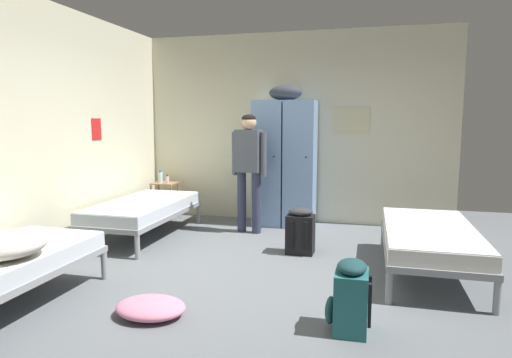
{
  "coord_description": "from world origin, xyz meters",
  "views": [
    {
      "loc": [
        1.16,
        -4.22,
        1.57
      ],
      "look_at": [
        0.0,
        0.25,
        0.95
      ],
      "focal_mm": 30.98,
      "sensor_mm": 36.0,
      "label": 1
    }
  ],
  "objects": [
    {
      "name": "person_traveler",
      "position": [
        -0.46,
        1.63,
        0.99
      ],
      "size": [
        0.51,
        0.27,
        1.64
      ],
      "color": "#2D334C",
      "rests_on": "ground_plane"
    },
    {
      "name": "shelf_unit",
      "position": [
        -2.03,
        2.19,
        0.35
      ],
      "size": [
        0.38,
        0.3,
        0.57
      ],
      "color": "#99704C",
      "rests_on": "ground_plane"
    },
    {
      "name": "backpack_teal",
      "position": [
        1.05,
        -1.02,
        0.26
      ],
      "size": [
        0.34,
        0.32,
        0.55
      ],
      "color": "#23666B",
      "rests_on": "ground_plane"
    },
    {
      "name": "room_backdrop",
      "position": [
        -1.2,
        1.23,
        1.44
      ],
      "size": [
        4.77,
        5.03,
        2.88
      ],
      "color": "beige",
      "rests_on": "ground_plane"
    },
    {
      "name": "water_bottle",
      "position": [
        -2.11,
        2.21,
        0.66
      ],
      "size": [
        0.07,
        0.07,
        0.2
      ],
      "color": "#B2DBEA",
      "rests_on": "shelf_unit"
    },
    {
      "name": "ground_plane",
      "position": [
        0.0,
        0.0,
        0.0
      ],
      "size": [
        7.95,
        7.95,
        0.0
      ],
      "primitive_type": "plane",
      "color": "slate"
    },
    {
      "name": "lotion_bottle",
      "position": [
        -1.96,
        2.15,
        0.63
      ],
      "size": [
        0.05,
        0.05,
        0.14
      ],
      "color": "beige",
      "rests_on": "shelf_unit"
    },
    {
      "name": "backpack_black",
      "position": [
        0.39,
        0.83,
        0.26
      ],
      "size": [
        0.33,
        0.34,
        0.55
      ],
      "color": "black",
      "rests_on": "ground_plane"
    },
    {
      "name": "clothes_pile_pink",
      "position": [
        -0.51,
        -1.16,
        0.07
      ],
      "size": [
        0.58,
        0.45,
        0.14
      ],
      "color": "pink",
      "rests_on": "ground_plane"
    },
    {
      "name": "locker_bank",
      "position": [
        -0.06,
        2.2,
        0.97
      ],
      "size": [
        0.9,
        0.55,
        2.07
      ],
      "color": "#7A9ECC",
      "rests_on": "ground_plane"
    },
    {
      "name": "bed_right",
      "position": [
        1.78,
        0.49,
        0.38
      ],
      "size": [
        0.9,
        1.9,
        0.49
      ],
      "color": "gray",
      "rests_on": "ground_plane"
    },
    {
      "name": "bed_left_rear",
      "position": [
        -1.78,
        1.04,
        0.38
      ],
      "size": [
        0.9,
        1.9,
        0.49
      ],
      "color": "gray",
      "rests_on": "ground_plane"
    }
  ]
}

